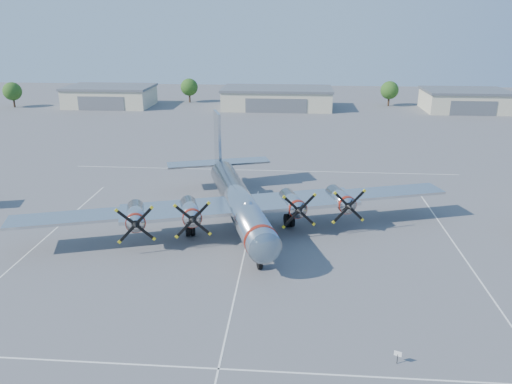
# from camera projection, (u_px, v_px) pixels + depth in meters

# --- Properties ---
(ground) EXTENTS (260.00, 260.00, 0.00)m
(ground) POSITION_uv_depth(u_px,v_px,m) (248.00, 236.00, 54.72)
(ground) COLOR #505052
(ground) RESTS_ON ground
(parking_lines) EXTENTS (60.00, 50.08, 0.01)m
(parking_lines) POSITION_uv_depth(u_px,v_px,m) (247.00, 243.00, 53.08)
(parking_lines) COLOR silver
(parking_lines) RESTS_ON ground
(hangar_west) EXTENTS (22.60, 14.60, 5.40)m
(hangar_west) POSITION_uv_depth(u_px,v_px,m) (110.00, 96.00, 134.26)
(hangar_west) COLOR beige
(hangar_west) RESTS_ON ground
(hangar_center) EXTENTS (28.60, 14.60, 5.40)m
(hangar_center) POSITION_uv_depth(u_px,v_px,m) (277.00, 98.00, 130.95)
(hangar_center) COLOR beige
(hangar_center) RESTS_ON ground
(hangar_east) EXTENTS (20.60, 14.60, 5.40)m
(hangar_east) POSITION_uv_depth(u_px,v_px,m) (465.00, 100.00, 127.42)
(hangar_east) COLOR beige
(hangar_east) RESTS_ON ground
(tree_far_west) EXTENTS (4.80, 4.80, 6.64)m
(tree_far_west) POSITION_uv_depth(u_px,v_px,m) (12.00, 91.00, 131.87)
(tree_far_west) COLOR #382619
(tree_far_west) RESTS_ON ground
(tree_west) EXTENTS (4.80, 4.80, 6.64)m
(tree_west) POSITION_uv_depth(u_px,v_px,m) (189.00, 87.00, 139.85)
(tree_west) COLOR #382619
(tree_west) RESTS_ON ground
(tree_east) EXTENTS (4.80, 4.80, 6.64)m
(tree_east) POSITION_uv_depth(u_px,v_px,m) (390.00, 90.00, 133.92)
(tree_east) COLOR #382619
(tree_east) RESTS_ON ground
(main_bomber_b29) EXTENTS (55.63, 45.67, 10.62)m
(main_bomber_b29) POSITION_uv_depth(u_px,v_px,m) (237.00, 224.00, 57.98)
(main_bomber_b29) COLOR silver
(main_bomber_b29) RESTS_ON ground
(info_placard) EXTENTS (0.50, 0.23, 0.99)m
(info_placard) POSITION_uv_depth(u_px,v_px,m) (398.00, 355.00, 34.33)
(info_placard) COLOR black
(info_placard) RESTS_ON ground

